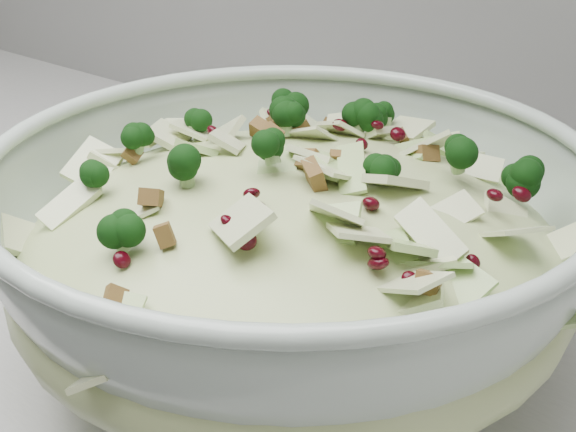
{
  "coord_description": "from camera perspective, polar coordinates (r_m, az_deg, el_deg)",
  "views": [
    {
      "loc": [
        0.16,
        1.23,
        1.24
      ],
      "look_at": [
        -0.12,
        1.6,
        1.01
      ],
      "focal_mm": 50.0,
      "sensor_mm": 36.0,
      "label": 1
    }
  ],
  "objects": [
    {
      "name": "mixing_bowl",
      "position": [
        0.53,
        0.22,
        -2.97
      ],
      "size": [
        0.41,
        0.41,
        0.16
      ],
      "rotation": [
        0.0,
        0.0,
        -0.04
      ],
      "color": "#A2B2A6",
      "rests_on": "counter"
    },
    {
      "name": "salad",
      "position": [
        0.52,
        0.23,
        -0.52
      ],
      "size": [
        0.45,
        0.45,
        0.16
      ],
      "rotation": [
        0.0,
        0.0,
        0.27
      ],
      "color": "#B1B87D",
      "rests_on": "mixing_bowl"
    }
  ]
}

